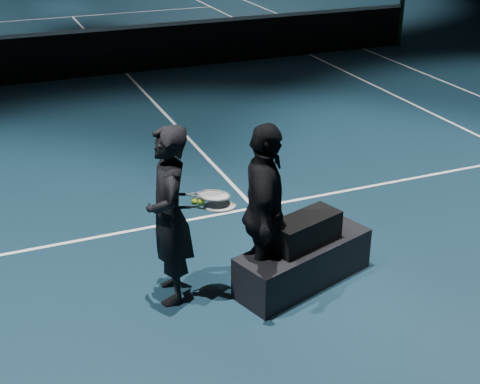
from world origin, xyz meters
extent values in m
plane|color=#0C242D|center=(0.00, 0.00, 0.00)|extent=(36.00, 36.00, 0.00)
cylinder|color=black|center=(6.40, 0.00, 0.55)|extent=(0.10, 0.10, 1.10)
cube|color=black|center=(0.00, 0.00, 0.45)|extent=(12.80, 0.02, 0.86)
cube|color=white|center=(0.00, 0.00, 0.92)|extent=(12.80, 0.03, 0.07)
cube|color=black|center=(-0.20, -8.03, 0.21)|extent=(1.49, 0.89, 0.43)
cube|color=black|center=(-0.20, -8.03, 0.57)|extent=(0.77, 0.51, 0.28)
cube|color=white|center=(-0.20, -8.19, 0.57)|extent=(0.32, 0.11, 0.09)
imported|color=black|center=(-1.43, -7.78, 0.84)|extent=(0.51, 0.68, 1.68)
imported|color=black|center=(-0.63, -8.05, 0.84)|extent=(0.76, 1.07, 1.68)
camera|label=1|loc=(-2.84, -12.89, 3.58)|focal=50.00mm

